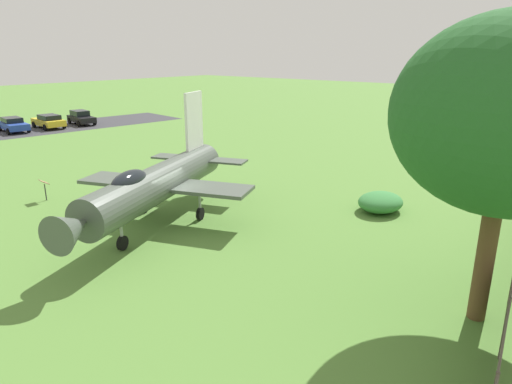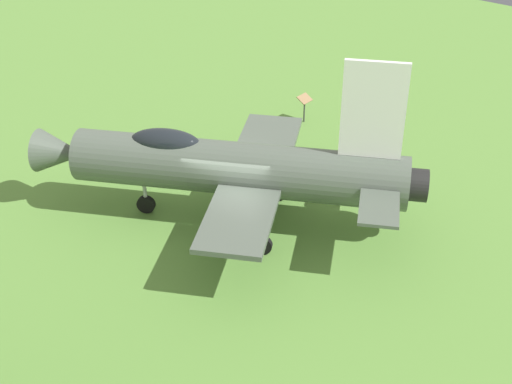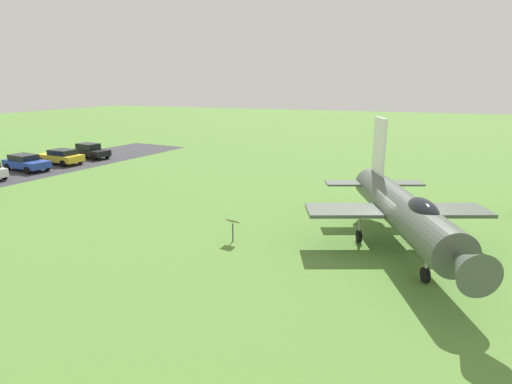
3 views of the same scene
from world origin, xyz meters
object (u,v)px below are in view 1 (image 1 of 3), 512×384
(display_jet, at_px, (154,184))
(parked_car_yellow, at_px, (49,121))
(shrub_near_fence, at_px, (380,202))
(info_plaque, at_px, (44,185))
(parked_car_black, at_px, (81,117))
(shade_tree, at_px, (508,117))
(parked_car_blue, at_px, (13,124))

(display_jet, xyz_separation_m, parked_car_yellow, (-30.96, 10.40, -1.27))
(display_jet, distance_m, shrub_near_fence, 11.05)
(info_plaque, xyz_separation_m, parked_car_yellow, (-23.35, 11.82, -0.11))
(display_jet, bearing_deg, parked_car_black, -136.17)
(info_plaque, bearing_deg, parked_car_yellow, 153.14)
(shade_tree, bearing_deg, display_jet, -173.82)
(parked_car_black, bearing_deg, display_jet, -15.69)
(display_jet, height_order, info_plaque, display_jet)
(display_jet, bearing_deg, parked_car_yellow, -130.36)
(parked_car_black, height_order, parked_car_blue, parked_car_black)
(shrub_near_fence, relative_size, info_plaque, 2.21)
(shade_tree, relative_size, info_plaque, 7.63)
(shrub_near_fence, relative_size, parked_car_yellow, 0.56)
(info_plaque, distance_m, parked_car_yellow, 26.17)
(shrub_near_fence, height_order, info_plaque, info_plaque)
(display_jet, relative_size, info_plaque, 10.33)
(shade_tree, distance_m, parked_car_blue, 45.47)
(shrub_near_fence, relative_size, parked_car_black, 0.58)
(parked_car_black, bearing_deg, parked_car_blue, -87.47)
(shade_tree, bearing_deg, parked_car_blue, 172.85)
(shade_tree, relative_size, parked_car_blue, 1.91)
(parked_car_black, distance_m, parked_car_blue, 6.92)
(parked_car_black, bearing_deg, parked_car_yellow, -84.62)
(display_jet, height_order, parked_car_blue, display_jet)
(parked_car_yellow, bearing_deg, info_plaque, 157.27)
(parked_car_black, bearing_deg, shrub_near_fence, 0.44)
(info_plaque, relative_size, parked_car_yellow, 0.25)
(shrub_near_fence, xyz_separation_m, info_plaque, (-14.53, -9.90, 0.38))
(info_plaque, relative_size, parked_car_blue, 0.25)
(shrub_near_fence, xyz_separation_m, parked_car_yellow, (-37.88, 1.93, 0.27))
(shade_tree, bearing_deg, shrub_near_fence, 132.28)
(shade_tree, height_order, parked_car_yellow, shade_tree)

